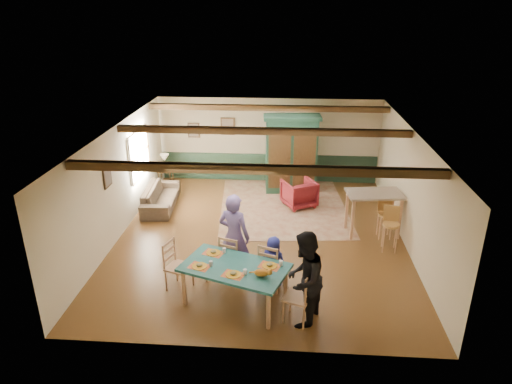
# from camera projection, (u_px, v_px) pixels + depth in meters

# --- Properties ---
(floor) EXTENTS (8.00, 8.00, 0.00)m
(floor) POSITION_uv_depth(u_px,v_px,m) (260.00, 237.00, 11.37)
(floor) COLOR #4F3016
(floor) RESTS_ON ground
(wall_back) EXTENTS (7.00, 0.02, 2.70)m
(wall_back) POSITION_uv_depth(u_px,v_px,m) (269.00, 141.00, 14.54)
(wall_back) COLOR beige
(wall_back) RESTS_ON floor
(wall_left) EXTENTS (0.02, 8.00, 2.70)m
(wall_left) POSITION_uv_depth(u_px,v_px,m) (117.00, 183.00, 11.09)
(wall_left) COLOR beige
(wall_left) RESTS_ON floor
(wall_right) EXTENTS (0.02, 8.00, 2.70)m
(wall_right) POSITION_uv_depth(u_px,v_px,m) (410.00, 191.00, 10.62)
(wall_right) COLOR beige
(wall_right) RESTS_ON floor
(ceiling) EXTENTS (7.00, 8.00, 0.02)m
(ceiling) POSITION_uv_depth(u_px,v_px,m) (261.00, 132.00, 10.34)
(ceiling) COLOR silver
(ceiling) RESTS_ON wall_back
(wainscot_back) EXTENTS (6.95, 0.03, 0.90)m
(wainscot_back) POSITION_uv_depth(u_px,v_px,m) (268.00, 167.00, 14.87)
(wainscot_back) COLOR #1A3023
(wainscot_back) RESTS_ON floor
(ceiling_beam_front) EXTENTS (6.95, 0.16, 0.16)m
(ceiling_beam_front) POSITION_uv_depth(u_px,v_px,m) (253.00, 169.00, 8.26)
(ceiling_beam_front) COLOR #2F1F0D
(ceiling_beam_front) RESTS_ON ceiling
(ceiling_beam_mid) EXTENTS (6.95, 0.16, 0.16)m
(ceiling_beam_mid) POSITION_uv_depth(u_px,v_px,m) (262.00, 131.00, 10.75)
(ceiling_beam_mid) COLOR #2F1F0D
(ceiling_beam_mid) RESTS_ON ceiling
(ceiling_beam_back) EXTENTS (6.95, 0.16, 0.16)m
(ceiling_beam_back) POSITION_uv_depth(u_px,v_px,m) (267.00, 108.00, 13.14)
(ceiling_beam_back) COLOR #2F1F0D
(ceiling_beam_back) RESTS_ON ceiling
(window_left) EXTENTS (0.06, 1.60, 1.30)m
(window_left) POSITION_uv_depth(u_px,v_px,m) (139.00, 154.00, 12.58)
(window_left) COLOR white
(window_left) RESTS_ON wall_left
(picture_left_wall) EXTENTS (0.04, 0.42, 0.52)m
(picture_left_wall) POSITION_uv_depth(u_px,v_px,m) (107.00, 176.00, 10.38)
(picture_left_wall) COLOR gray
(picture_left_wall) RESTS_ON wall_left
(picture_back_a) EXTENTS (0.45, 0.04, 0.55)m
(picture_back_a) POSITION_uv_depth(u_px,v_px,m) (228.00, 126.00, 14.43)
(picture_back_a) COLOR gray
(picture_back_a) RESTS_ON wall_back
(picture_back_b) EXTENTS (0.38, 0.04, 0.48)m
(picture_back_b) POSITION_uv_depth(u_px,v_px,m) (194.00, 130.00, 14.56)
(picture_back_b) COLOR gray
(picture_back_b) RESTS_ON wall_back
(dining_table) EXTENTS (2.21, 1.69, 0.82)m
(dining_table) POSITION_uv_depth(u_px,v_px,m) (235.00, 285.00, 8.71)
(dining_table) COLOR #1B5755
(dining_table) RESTS_ON floor
(dining_chair_far_left) EXTENTS (0.59, 0.61, 1.04)m
(dining_chair_far_left) POSITION_uv_depth(u_px,v_px,m) (233.00, 256.00, 9.49)
(dining_chair_far_left) COLOR tan
(dining_chair_far_left) RESTS_ON floor
(dining_chair_far_right) EXTENTS (0.59, 0.61, 1.04)m
(dining_chair_far_right) POSITION_uv_depth(u_px,v_px,m) (272.00, 265.00, 9.17)
(dining_chair_far_right) COLOR tan
(dining_chair_far_right) RESTS_ON floor
(dining_chair_end_left) EXTENTS (0.61, 0.59, 1.04)m
(dining_chair_end_left) POSITION_uv_depth(u_px,v_px,m) (179.00, 266.00, 9.13)
(dining_chair_end_left) COLOR tan
(dining_chair_end_left) RESTS_ON floor
(dining_chair_end_right) EXTENTS (0.61, 0.59, 1.04)m
(dining_chair_end_right) POSITION_uv_depth(u_px,v_px,m) (297.00, 296.00, 8.20)
(dining_chair_end_right) COLOR tan
(dining_chair_end_right) RESTS_ON floor
(person_man) EXTENTS (0.80, 0.65, 1.88)m
(person_man) POSITION_uv_depth(u_px,v_px,m) (234.00, 236.00, 9.41)
(person_man) COLOR #705A9B
(person_man) RESTS_ON floor
(person_woman) EXTENTS (0.94, 1.05, 1.80)m
(person_woman) POSITION_uv_depth(u_px,v_px,m) (304.00, 279.00, 8.01)
(person_woman) COLOR black
(person_woman) RESTS_ON floor
(person_child) EXTENTS (0.62, 0.51, 1.10)m
(person_child) POSITION_uv_depth(u_px,v_px,m) (273.00, 262.00, 9.23)
(person_child) COLOR navy
(person_child) RESTS_ON floor
(cat) EXTENTS (0.42, 0.28, 0.20)m
(cat) POSITION_uv_depth(u_px,v_px,m) (262.00, 272.00, 8.20)
(cat) COLOR orange
(cat) RESTS_ON dining_table
(place_setting_near_left) EXTENTS (0.52, 0.45, 0.11)m
(place_setting_near_left) POSITION_uv_depth(u_px,v_px,m) (199.00, 264.00, 8.52)
(place_setting_near_left) COLOR orange
(place_setting_near_left) RESTS_ON dining_table
(place_setting_near_center) EXTENTS (0.52, 0.45, 0.11)m
(place_setting_near_center) POSITION_uv_depth(u_px,v_px,m) (233.00, 273.00, 8.26)
(place_setting_near_center) COLOR orange
(place_setting_near_center) RESTS_ON dining_table
(place_setting_far_left) EXTENTS (0.52, 0.45, 0.11)m
(place_setting_far_left) POSITION_uv_depth(u_px,v_px,m) (213.00, 251.00, 8.99)
(place_setting_far_left) COLOR orange
(place_setting_far_left) RESTS_ON dining_table
(place_setting_far_right) EXTENTS (0.52, 0.45, 0.11)m
(place_setting_far_right) POSITION_uv_depth(u_px,v_px,m) (270.00, 264.00, 8.54)
(place_setting_far_right) COLOR orange
(place_setting_far_right) RESTS_ON dining_table
(area_rug) EXTENTS (3.88, 4.48, 0.01)m
(area_rug) POSITION_uv_depth(u_px,v_px,m) (283.00, 206.00, 13.09)
(area_rug) COLOR tan
(area_rug) RESTS_ON floor
(armoire) EXTENTS (1.73, 0.81, 2.37)m
(armoire) POSITION_uv_depth(u_px,v_px,m) (291.00, 154.00, 13.76)
(armoire) COLOR #143325
(armoire) RESTS_ON floor
(armchair) EXTENTS (1.13, 1.14, 0.78)m
(armchair) POSITION_uv_depth(u_px,v_px,m) (299.00, 193.00, 12.99)
(armchair) COLOR #4E0F18
(armchair) RESTS_ON floor
(sofa) EXTENTS (0.96, 2.11, 0.60)m
(sofa) POSITION_uv_depth(u_px,v_px,m) (161.00, 197.00, 12.99)
(sofa) COLOR #423629
(sofa) RESTS_ON floor
(end_table) EXTENTS (0.45, 0.45, 0.55)m
(end_table) POSITION_uv_depth(u_px,v_px,m) (166.00, 178.00, 14.48)
(end_table) COLOR #2F1F0D
(end_table) RESTS_ON floor
(table_lamp) EXTENTS (0.31, 0.31, 0.50)m
(table_lamp) POSITION_uv_depth(u_px,v_px,m) (165.00, 162.00, 14.28)
(table_lamp) COLOR beige
(table_lamp) RESTS_ON end_table
(counter_table) EXTENTS (1.43, 0.94, 1.12)m
(counter_table) POSITION_uv_depth(u_px,v_px,m) (373.00, 213.00, 11.34)
(counter_table) COLOR tan
(counter_table) RESTS_ON floor
(bar_stool_left) EXTENTS (0.37, 0.41, 1.01)m
(bar_stool_left) POSITION_uv_depth(u_px,v_px,m) (385.00, 219.00, 11.17)
(bar_stool_left) COLOR #BB8948
(bar_stool_left) RESTS_ON floor
(bar_stool_right) EXTENTS (0.43, 0.46, 1.07)m
(bar_stool_right) POSITION_uv_depth(u_px,v_px,m) (390.00, 230.00, 10.56)
(bar_stool_right) COLOR #BB8948
(bar_stool_right) RESTS_ON floor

